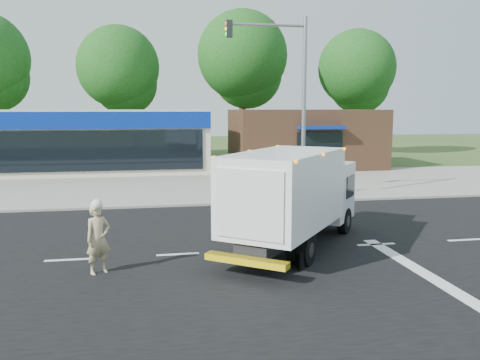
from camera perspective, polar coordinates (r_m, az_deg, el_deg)
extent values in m
plane|color=#385123|center=(15.07, 4.56, -7.81)|extent=(120.00, 120.00, 0.00)
cube|color=black|center=(15.07, 4.56, -7.79)|extent=(60.00, 14.00, 0.02)
cube|color=gray|center=(22.89, -0.65, -2.13)|extent=(60.00, 2.40, 0.12)
cube|color=gray|center=(28.56, -2.57, -0.19)|extent=(60.00, 9.00, 0.02)
cube|color=silver|center=(14.78, -18.83, -8.48)|extent=(1.20, 0.15, 0.01)
cube|color=silver|center=(14.62, -7.01, -8.28)|extent=(1.20, 0.15, 0.01)
cube|color=silver|center=(15.07, 4.56, -7.75)|extent=(1.20, 0.15, 0.01)
cube|color=silver|center=(16.07, 15.04, -6.99)|extent=(1.20, 0.15, 0.01)
cube|color=silver|center=(17.54, 24.00, -6.16)|extent=(1.20, 0.15, 0.01)
cube|color=silver|center=(13.54, 20.50, -10.10)|extent=(0.40, 7.00, 0.01)
cube|color=black|center=(14.42, 4.97, -5.98)|extent=(3.40, 4.10, 0.31)
cube|color=silver|center=(17.19, 8.95, -1.18)|extent=(2.61, 2.58, 1.87)
cube|color=black|center=(17.96, 9.80, -0.22)|extent=(1.43, 1.13, 0.80)
cube|color=white|center=(14.17, 5.03, -1.07)|extent=(4.40, 4.85, 2.10)
cube|color=silver|center=(12.15, 1.06, -2.80)|extent=(1.46, 1.12, 1.70)
cube|color=yellow|center=(12.33, 0.71, -9.05)|extent=(1.90, 1.54, 0.16)
cube|color=orange|center=(14.04, 5.08, 3.06)|extent=(4.32, 4.73, 0.07)
cylinder|color=black|center=(17.68, 6.31, -4.02)|extent=(0.73, 0.85, 0.86)
cylinder|color=black|center=(17.18, 11.63, -4.50)|extent=(0.73, 0.85, 0.86)
cylinder|color=black|center=(14.27, 0.66, -6.92)|extent=(0.73, 0.85, 0.86)
cylinder|color=black|center=(13.60, 7.48, -7.75)|extent=(0.73, 0.85, 0.86)
imported|color=tan|center=(13.21, -15.63, -6.37)|extent=(0.78, 0.71, 1.79)
sphere|color=white|center=(13.03, -15.78, -2.69)|extent=(0.28, 0.28, 0.28)
cube|color=beige|center=(34.49, -18.99, 4.14)|extent=(18.00, 6.00, 4.00)
cube|color=navy|center=(31.42, -19.95, 6.30)|extent=(18.00, 0.30, 1.00)
cube|color=black|center=(31.51, -19.80, 3.03)|extent=(17.00, 0.12, 2.40)
cube|color=#382316|center=(35.72, 7.35, 4.63)|extent=(10.00, 6.00, 4.00)
cube|color=navy|center=(32.74, 9.01, 5.86)|extent=(3.00, 1.20, 0.20)
cube|color=black|center=(32.87, 8.93, 3.43)|extent=(3.00, 0.12, 2.20)
cylinder|color=gray|center=(22.63, 7.17, 7.73)|extent=(0.18, 0.18, 8.00)
cylinder|color=gray|center=(22.46, 3.01, 17.00)|extent=(3.40, 0.12, 0.12)
cube|color=black|center=(22.12, -1.21, 16.61)|extent=(0.25, 0.25, 0.70)
cylinder|color=#332114|center=(42.08, -13.36, 6.95)|extent=(0.56, 0.56, 6.86)
sphere|color=#154919|center=(42.20, -13.54, 12.27)|extent=(6.47, 6.47, 6.47)
sphere|color=#154919|center=(42.60, -12.76, 10.54)|extent=(5.10, 5.10, 5.10)
cylinder|color=#332114|center=(42.72, 0.26, 7.83)|extent=(0.56, 0.56, 7.84)
sphere|color=#154919|center=(42.93, 0.26, 13.82)|extent=(7.39, 7.39, 7.39)
sphere|color=#154919|center=(43.39, 0.81, 11.83)|extent=(5.82, 5.82, 5.82)
cylinder|color=#332114|center=(45.60, 12.82, 7.12)|extent=(0.56, 0.56, 7.00)
sphere|color=#154919|center=(45.72, 12.98, 12.14)|extent=(6.60, 6.60, 6.60)
sphere|color=#154919|center=(46.30, 13.26, 10.47)|extent=(5.20, 5.20, 5.20)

